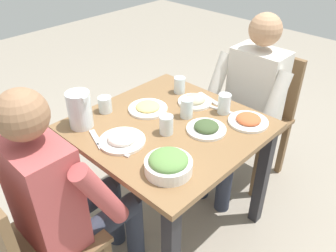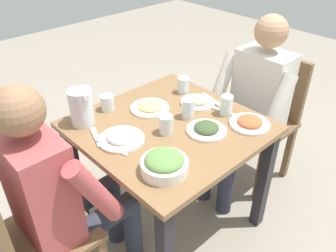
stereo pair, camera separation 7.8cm
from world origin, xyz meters
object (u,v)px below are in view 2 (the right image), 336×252
Objects in this scene: salad_bowl at (164,164)px; water_glass_near_left at (183,85)px; diner_far at (63,189)px; plate_rice_curry at (250,123)px; plate_fries at (150,107)px; plate_dolmas at (206,129)px; diner_near at (251,104)px; plate_yoghurt at (121,137)px; chair_far at (25,237)px; chair_near at (267,113)px; water_glass_far_left at (166,125)px; dining_table at (169,144)px; water_pitcher at (81,107)px; plate_beans at (198,101)px; water_glass_by_pitcher at (107,103)px; water_glass_center at (188,109)px; water_glass_far_right at (226,105)px.

water_glass_near_left is (0.45, -0.57, 0.01)m from salad_bowl.
plate_rice_curry is at bearing -109.37° from diner_far.
plate_fries is 0.36m from plate_dolmas.
salad_bowl is at bearing -129.64° from diner_far.
diner_near is 0.38m from plate_rice_curry.
plate_yoghurt is (0.31, -0.00, -0.02)m from salad_bowl.
chair_far reaches higher than plate_dolmas.
plate_dolmas is at bearing 96.49° from chair_near.
chair_near is 4.33× the size of plate_dolmas.
water_glass_far_left reaches higher than plate_rice_curry.
dining_table is 4.60× the size of water_pitcher.
plate_beans is 0.50m from water_glass_by_pitcher.
water_pitcher is 0.92× the size of plate_rice_curry.
salad_bowl is at bearing 100.41° from diner_near.
water_glass_near_left is 0.91× the size of water_glass_center.
plate_yoghurt is (0.23, 0.35, 0.00)m from plate_dolmas.
plate_yoghurt is (0.02, -0.34, 0.10)m from diner_far.
plate_rice_curry is (-0.60, -0.61, -0.08)m from water_pitcher.
plate_fries is 2.25× the size of water_glass_near_left.
water_pitcher is 1.74× the size of water_glass_far_right.
salad_bowl is 0.45m from water_glass_center.
chair_far is 0.80m from water_glass_far_left.
chair_far is at bearing 119.65° from water_pitcher.
plate_fries is (0.15, -0.63, 0.09)m from diner_far.
plate_dolmas is at bearing 99.03° from diner_near.
chair_near is at bearing -96.56° from dining_table.
water_glass_near_left is at bearing -56.34° from water_glass_far_left.
water_glass_center is at bearing 55.49° from water_glass_far_right.
plate_yoghurt is at bearing -87.54° from chair_far.
chair_far is 0.75× the size of diner_near.
plate_fries is at bearing -76.34° from diner_far.
dining_table is 9.15× the size of water_glass_near_left.
diner_near is 1.02m from water_pitcher.
water_glass_far_right is (0.15, 0.00, 0.04)m from plate_rice_curry.
water_glass_center reaches higher than salad_bowl.
water_glass_near_left is (0.01, -0.27, 0.03)m from plate_fries.
water_glass_near_left reaches higher than plate_rice_curry.
diner_far reaches higher than water_pitcher.
diner_near is 1.22m from diner_far.
diner_near is 12.17× the size of water_glass_near_left.
diner_near is 5.41× the size of plate_fries.
chair_far is 1.17m from plate_rice_curry.
water_pitcher is at bearing 45.58° from plate_rice_curry.
chair_far is 4.23× the size of salad_bowl.
diner_far is at bearing 134.08° from water_pitcher.
chair_near and chair_far have the same top height.
plate_beans reaches higher than plate_rice_curry.
diner_far reaches higher than water_glass_center.
dining_table is 0.30m from plate_yoghurt.
dining_table is 4.26× the size of salad_bowl.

